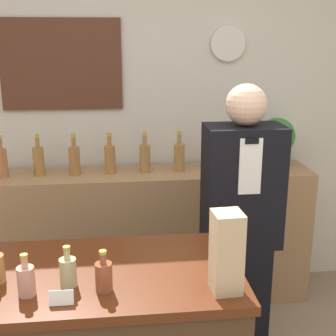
{
  "coord_description": "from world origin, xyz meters",
  "views": [
    {
      "loc": [
        -0.14,
        -1.34,
        1.91
      ],
      "look_at": [
        0.13,
        1.09,
        1.19
      ],
      "focal_mm": 50.0,
      "sensor_mm": 36.0,
      "label": 1
    }
  ],
  "objects_px": {
    "shopkeeper": "(240,233)",
    "paper_bag": "(227,252)",
    "potted_plant": "(276,140)",
    "tape_dispenser": "(231,284)"
  },
  "relations": [
    {
      "from": "potted_plant",
      "to": "tape_dispenser",
      "type": "xyz_separation_m",
      "value": [
        -0.7,
        -1.54,
        -0.21
      ]
    },
    {
      "from": "paper_bag",
      "to": "tape_dispenser",
      "type": "bearing_deg",
      "value": 3.92
    },
    {
      "from": "shopkeeper",
      "to": "paper_bag",
      "type": "bearing_deg",
      "value": -109.25
    },
    {
      "from": "shopkeeper",
      "to": "tape_dispenser",
      "type": "height_order",
      "value": "shopkeeper"
    },
    {
      "from": "potted_plant",
      "to": "shopkeeper",
      "type": "bearing_deg",
      "value": -120.32
    },
    {
      "from": "shopkeeper",
      "to": "paper_bag",
      "type": "distance_m",
      "value": 0.86
    },
    {
      "from": "shopkeeper",
      "to": "potted_plant",
      "type": "relative_size",
      "value": 4.65
    },
    {
      "from": "shopkeeper",
      "to": "potted_plant",
      "type": "bearing_deg",
      "value": 59.68
    },
    {
      "from": "paper_bag",
      "to": "tape_dispenser",
      "type": "height_order",
      "value": "paper_bag"
    },
    {
      "from": "shopkeeper",
      "to": "tape_dispenser",
      "type": "xyz_separation_m",
      "value": [
        -0.25,
        -0.77,
        0.14
      ]
    }
  ]
}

